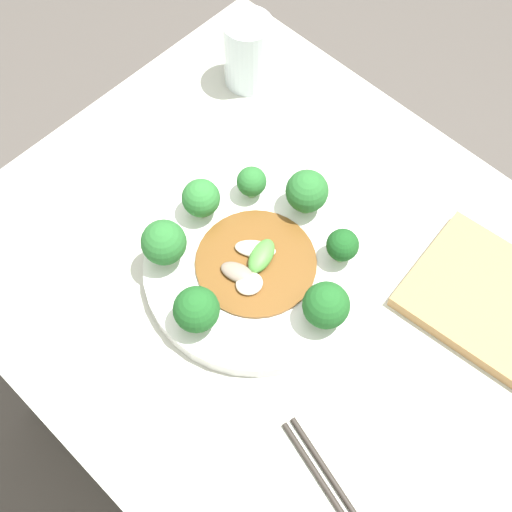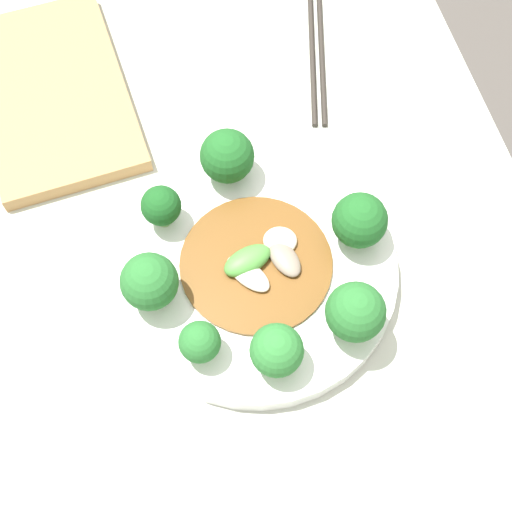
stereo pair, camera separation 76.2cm
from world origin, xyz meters
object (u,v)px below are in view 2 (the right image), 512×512
(plate, at_px, (256,269))
(broccoli_southwest, at_px, (161,206))
(broccoli_southeast, at_px, (200,342))
(chopsticks, at_px, (317,47))
(broccoli_south, at_px, (150,282))
(broccoli_north, at_px, (360,221))
(broccoli_west, at_px, (227,156))
(cutting_board, at_px, (53,94))
(stirfry_center, at_px, (258,262))
(broccoli_east, at_px, (277,351))
(broccoli_northeast, at_px, (355,312))

(plate, height_order, broccoli_southwest, broccoli_southwest)
(broccoli_southeast, xyz_separation_m, chopsticks, (-0.38, 0.23, -0.05))
(plate, bearing_deg, broccoli_southwest, -131.37)
(plate, distance_m, broccoli_south, 0.12)
(broccoli_north, height_order, broccoli_west, same)
(plate, bearing_deg, cutting_board, -147.62)
(stirfry_center, bearing_deg, cutting_board, -147.28)
(broccoli_south, xyz_separation_m, broccoli_southeast, (0.07, 0.04, -0.01))
(plate, bearing_deg, stirfry_center, 91.21)
(chopsticks, bearing_deg, broccoli_southwest, -47.16)
(broccoli_east, height_order, cutting_board, broccoli_east)
(broccoli_south, bearing_deg, broccoli_southeast, 27.09)
(stirfry_center, height_order, cutting_board, stirfry_center)
(broccoli_south, bearing_deg, broccoli_north, 94.73)
(broccoli_west, bearing_deg, chopsticks, 138.65)
(broccoli_west, xyz_separation_m, chopsticks, (-0.18, 0.16, -0.06))
(broccoli_north, height_order, chopsticks, broccoli_north)
(broccoli_south, relative_size, broccoli_southeast, 1.36)
(broccoli_south, height_order, broccoli_southeast, broccoli_south)
(broccoli_west, bearing_deg, broccoli_southwest, -62.31)
(broccoli_north, xyz_separation_m, chopsticks, (-0.29, 0.04, -0.06))
(broccoli_north, height_order, broccoli_south, broccoli_south)
(plate, relative_size, broccoli_east, 4.90)
(broccoli_southeast, distance_m, cutting_board, 0.39)
(broccoli_south, relative_size, broccoli_west, 1.04)
(broccoli_northeast, xyz_separation_m, cutting_board, (-0.38, -0.26, -0.05))
(broccoli_northeast, distance_m, stirfry_center, 0.12)
(broccoli_southeast, bearing_deg, plate, 137.22)
(broccoli_east, bearing_deg, broccoli_southwest, -156.91)
(broccoli_southwest, bearing_deg, broccoli_southeast, 3.29)
(broccoli_southwest, bearing_deg, broccoli_south, -17.02)
(broccoli_southeast, bearing_deg, broccoli_east, 68.45)
(broccoli_northeast, bearing_deg, broccoli_north, 160.16)
(broccoli_southwest, xyz_separation_m, cutting_board, (-0.22, -0.10, -0.05))
(chopsticks, relative_size, cutting_board, 0.83)
(broccoli_southeast, bearing_deg, broccoli_west, 160.12)
(broccoli_north, xyz_separation_m, broccoli_west, (-0.11, -0.12, -0.00))
(broccoli_southwest, bearing_deg, stirfry_center, 49.44)
(broccoli_southwest, bearing_deg, cutting_board, -155.19)
(broccoli_south, height_order, cutting_board, broccoli_south)
(broccoli_north, distance_m, broccoli_south, 0.22)
(broccoli_north, relative_size, cutting_board, 0.22)
(broccoli_west, relative_size, stirfry_center, 0.41)
(broccoli_southwest, bearing_deg, broccoli_west, 117.69)
(broccoli_northeast, bearing_deg, plate, -140.03)
(plate, height_order, broccoli_east, broccoli_east)
(plate, height_order, broccoli_north, broccoli_north)
(broccoli_north, distance_m, broccoli_northeast, 0.10)
(broccoli_south, relative_size, chopsticks, 0.28)
(broccoli_south, relative_size, stirfry_center, 0.43)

